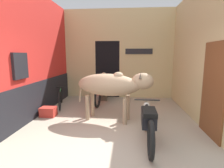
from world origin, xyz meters
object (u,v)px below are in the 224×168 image
(cow, at_px, (112,85))
(motorcycle_far, at_px, (102,92))
(shopkeeper_seated, at_px, (104,86))
(motorcycle_near, at_px, (148,121))
(plastic_stool, at_px, (97,94))
(crate, at_px, (48,112))
(bicycle, at_px, (61,97))

(cow, relative_size, motorcycle_far, 1.18)
(cow, height_order, shopkeeper_seated, cow)
(motorcycle_far, bearing_deg, cow, -73.11)
(motorcycle_near, distance_m, plastic_stool, 4.00)
(motorcycle_near, relative_size, crate, 4.36)
(shopkeeper_seated, bearing_deg, motorcycle_far, -90.91)
(plastic_stool, bearing_deg, crate, -115.49)
(plastic_stool, bearing_deg, shopkeeper_seated, -37.09)
(bicycle, relative_size, crate, 3.50)
(cow, distance_m, plastic_stool, 2.70)
(motorcycle_far, height_order, shopkeeper_seated, shopkeeper_seated)
(motorcycle_near, height_order, motorcycle_far, motorcycle_near)
(cow, xyz_separation_m, bicycle, (-1.94, 1.21, -0.67))
(bicycle, bearing_deg, motorcycle_near, -40.30)
(motorcycle_near, relative_size, shopkeeper_seated, 1.70)
(motorcycle_near, bearing_deg, shopkeeper_seated, 112.24)
(bicycle, xyz_separation_m, shopkeeper_seated, (1.42, 1.01, 0.26))
(bicycle, height_order, crate, bicycle)
(cow, bearing_deg, motorcycle_far, 106.89)
(bicycle, bearing_deg, motorcycle_far, 20.78)
(motorcycle_far, xyz_separation_m, crate, (-1.40, -1.58, -0.30))
(motorcycle_near, xyz_separation_m, plastic_stool, (-1.69, 3.62, -0.25))
(bicycle, relative_size, shopkeeper_seated, 1.37)
(motorcycle_near, bearing_deg, crate, 154.52)
(motorcycle_far, bearing_deg, plastic_stool, 113.22)
(cow, distance_m, bicycle, 2.38)
(motorcycle_near, height_order, bicycle, motorcycle_near)
(plastic_stool, bearing_deg, motorcycle_far, -66.78)
(motorcycle_near, bearing_deg, bicycle, 139.70)
(plastic_stool, bearing_deg, bicycle, -131.73)
(motorcycle_near, bearing_deg, motorcycle_far, 115.53)
(motorcycle_far, relative_size, shopkeeper_seated, 1.63)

